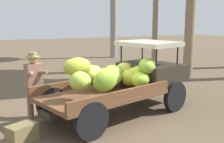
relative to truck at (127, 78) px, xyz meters
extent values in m
plane|color=brown|center=(-0.78, 0.01, -0.92)|extent=(60.00, 60.00, 0.00)
cube|color=#2F291F|center=(-0.40, -0.12, -0.46)|extent=(3.95, 1.59, 0.16)
cylinder|color=black|center=(0.75, 1.07, -0.51)|extent=(0.82, 0.37, 0.81)
cylinder|color=black|center=(1.22, -0.46, -0.51)|extent=(0.82, 0.37, 0.81)
cylinder|color=black|center=(-1.93, 0.25, -0.51)|extent=(0.82, 0.37, 0.81)
cylinder|color=black|center=(-1.46, -1.28, -0.51)|extent=(0.82, 0.37, 0.81)
cube|color=brown|center=(-0.83, -0.25, -0.28)|extent=(3.37, 2.52, 0.10)
cube|color=brown|center=(-1.07, 0.52, -0.12)|extent=(2.89, 0.96, 0.22)
cube|color=brown|center=(-0.60, -1.01, -0.12)|extent=(2.89, 0.96, 0.22)
cube|color=#2F291F|center=(0.79, 0.25, 0.04)|extent=(1.50, 1.78, 0.55)
cube|color=#2F291F|center=(1.65, 0.51, -0.01)|extent=(0.98, 1.22, 0.44)
cylinder|color=black|center=(1.02, 1.00, 0.59)|extent=(0.04, 0.04, 0.55)
cylinder|color=black|center=(1.40, -0.24, 0.59)|extent=(0.04, 0.04, 0.55)
cylinder|color=black|center=(0.18, 0.74, 0.59)|extent=(0.04, 0.04, 0.55)
cylinder|color=black|center=(0.56, -0.50, 0.59)|extent=(0.04, 0.04, 0.55)
cube|color=#B3A992|center=(0.79, 0.25, 0.87)|extent=(1.61, 1.81, 0.12)
ellipsoid|color=gold|center=(0.04, 0.62, 0.02)|extent=(0.53, 0.40, 0.44)
ellipsoid|color=#90B139|center=(0.41, -0.33, 0.35)|extent=(0.82, 0.82, 0.55)
ellipsoid|color=#B4D13D|center=(0.30, -0.12, 0.13)|extent=(0.72, 0.64, 0.54)
ellipsoid|color=#B0D13A|center=(0.19, -0.38, 0.02)|extent=(0.74, 0.74, 0.45)
ellipsoid|color=#B4CB48|center=(-1.50, -0.69, 0.20)|extent=(0.70, 0.72, 0.46)
ellipsoid|color=#8EB340|center=(-0.47, -0.19, 0.12)|extent=(0.73, 0.74, 0.46)
ellipsoid|color=#C9BD53|center=(0.05, 0.30, 0.15)|extent=(0.54, 0.54, 0.57)
ellipsoid|color=#A9C447|center=(-0.68, 0.02, 0.05)|extent=(0.81, 0.81, 0.58)
ellipsoid|color=#8DC235|center=(0.30, 0.08, 0.03)|extent=(0.45, 0.52, 0.58)
ellipsoid|color=#ADC43F|center=(-0.50, -0.13, 0.20)|extent=(0.69, 0.69, 0.42)
ellipsoid|color=#BAD14B|center=(-0.93, 0.05, 0.20)|extent=(0.86, 0.86, 0.52)
ellipsoid|color=gold|center=(-0.67, -0.19, 0.11)|extent=(0.60, 0.51, 0.53)
ellipsoid|color=#8CB72F|center=(-0.25, 0.18, 0.10)|extent=(0.84, 0.82, 0.57)
ellipsoid|color=gold|center=(0.10, -0.05, 0.03)|extent=(0.81, 0.79, 0.60)
ellipsoid|color=#8EBF30|center=(-1.02, -0.96, 0.21)|extent=(0.76, 0.69, 0.57)
ellipsoid|color=#B1BF37|center=(-1.39, -0.16, 0.43)|extent=(0.71, 0.50, 0.44)
cylinder|color=#926A4E|center=(-2.17, 0.60, -0.52)|extent=(0.15, 0.15, 0.80)
cylinder|color=#926A4E|center=(-2.42, 0.52, -0.52)|extent=(0.15, 0.15, 0.80)
cube|color=#8B6150|center=(-2.29, 0.56, 0.17)|extent=(0.45, 0.34, 0.58)
cylinder|color=#8B6150|center=(-2.17, 0.49, 0.25)|extent=(0.38, 0.31, 0.10)
cylinder|color=#8B6150|center=(-2.36, 0.44, 0.25)|extent=(0.24, 0.41, 0.10)
sphere|color=tan|center=(-2.29, 0.56, 0.56)|extent=(0.22, 0.22, 0.22)
cylinder|color=olive|center=(-2.29, 0.56, 0.63)|extent=(0.34, 0.34, 0.02)
cylinder|color=olive|center=(-2.29, 0.56, 0.69)|extent=(0.20, 0.20, 0.10)
cube|color=olive|center=(-2.77, -0.81, -0.73)|extent=(0.68, 0.59, 0.37)
cylinder|color=gray|center=(4.27, 10.31, 2.14)|extent=(0.44, 0.44, 6.11)
camera|label=1|loc=(-3.28, -6.40, 1.52)|focal=44.97mm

